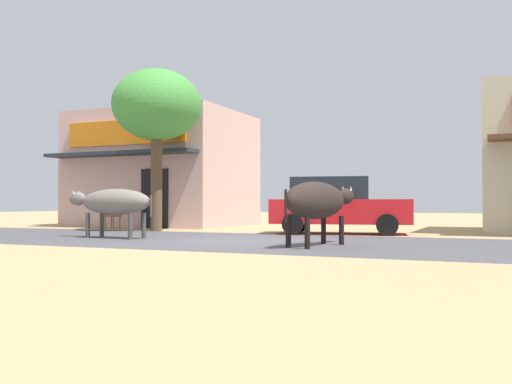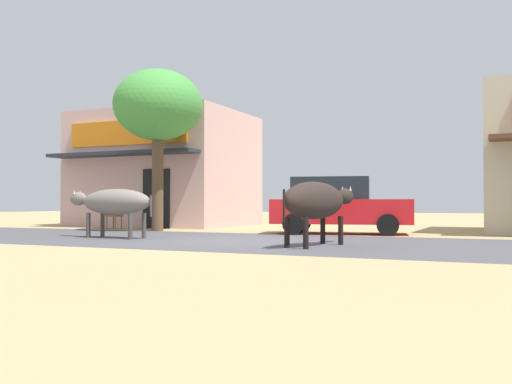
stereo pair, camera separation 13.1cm
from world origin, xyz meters
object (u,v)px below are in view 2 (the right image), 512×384
object	(u,v)px
parked_hatchback_car	(338,205)
cow_far_dark	(316,201)
cafe_chair_near_tree	(112,214)
roadside_tree	(158,107)
cow_near_brown	(114,202)

from	to	relation	value
parked_hatchback_car	cow_far_dark	xyz separation A→B (m)	(0.87, -4.74, 0.10)
cow_far_dark	cafe_chair_near_tree	world-z (taller)	cow_far_dark
parked_hatchback_car	cow_far_dark	world-z (taller)	parked_hatchback_car
roadside_tree	cafe_chair_near_tree	xyz separation A→B (m)	(-2.30, 0.66, -3.48)
roadside_tree	parked_hatchback_car	size ratio (longest dim) A/B	1.23
parked_hatchback_car	roadside_tree	bearing A→B (deg)	-172.97
roadside_tree	parked_hatchback_car	distance (m)	6.61
parked_hatchback_car	cow_near_brown	xyz separation A→B (m)	(-4.72, -4.22, 0.07)
roadside_tree	cow_near_brown	size ratio (longest dim) A/B	1.86
cow_far_dark	parked_hatchback_car	bearing A→B (deg)	100.45
cow_near_brown	cow_far_dark	world-z (taller)	cow_far_dark
cow_near_brown	cafe_chair_near_tree	world-z (taller)	cow_near_brown
cafe_chair_near_tree	roadside_tree	bearing A→B (deg)	-15.93
roadside_tree	parked_hatchback_car	world-z (taller)	roadside_tree
parked_hatchback_car	cow_far_dark	size ratio (longest dim) A/B	1.55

